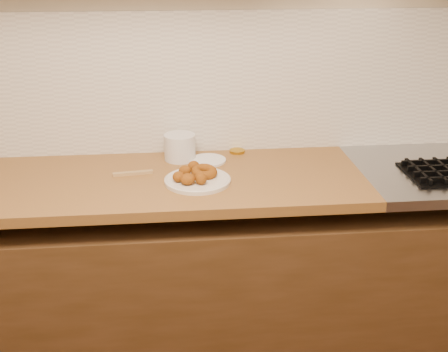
{
  "coord_description": "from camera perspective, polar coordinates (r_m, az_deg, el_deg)",
  "views": [
    {
      "loc": [
        -0.25,
        -0.35,
        1.74
      ],
      "look_at": [
        -0.06,
        1.61,
        0.93
      ],
      "focal_mm": 45.0,
      "sensor_mm": 36.0,
      "label": 1
    }
  ],
  "objects": [
    {
      "name": "wall_back",
      "position": [
        2.4,
        0.49,
        13.0
      ],
      "size": [
        4.0,
        0.02,
        2.7
      ],
      "primitive_type": "cube",
      "color": "#BEAF8E",
      "rests_on": "ground"
    },
    {
      "name": "base_cabinet",
      "position": [
        2.47,
        1.18,
        -10.93
      ],
      "size": [
        3.6,
        0.6,
        0.77
      ],
      "primitive_type": "cube",
      "color": "#51341D",
      "rests_on": "floor"
    },
    {
      "name": "butcher_block",
      "position": [
        2.26,
        -15.35,
        -0.93
      ],
      "size": [
        2.3,
        0.62,
        0.04
      ],
      "primitive_type": "cube",
      "color": "brown",
      "rests_on": "base_cabinet"
    },
    {
      "name": "backsplash",
      "position": [
        2.42,
        0.51,
        9.44
      ],
      "size": [
        3.6,
        0.02,
        0.6
      ],
      "primitive_type": "cube",
      "color": "silver",
      "rests_on": "wall_back"
    },
    {
      "name": "donut_plate",
      "position": [
        2.15,
        -2.7,
        -0.46
      ],
      "size": [
        0.25,
        0.25,
        0.01
      ],
      "primitive_type": "cylinder",
      "color": "beige",
      "rests_on": "butcher_block"
    },
    {
      "name": "ring_donut",
      "position": [
        2.17,
        -2.04,
        0.44
      ],
      "size": [
        0.15,
        0.15,
        0.05
      ],
      "primitive_type": "torus",
      "rotation": [
        0.1,
        0.0,
        0.75
      ],
      "color": "brown",
      "rests_on": "donut_plate"
    },
    {
      "name": "fried_dough_chunks",
      "position": [
        2.13,
        -3.54,
        0.13
      ],
      "size": [
        0.14,
        0.19,
        0.05
      ],
      "color": "brown",
      "rests_on": "donut_plate"
    },
    {
      "name": "plastic_tub",
      "position": [
        2.37,
        -4.51,
        2.95
      ],
      "size": [
        0.16,
        0.16,
        0.11
      ],
      "primitive_type": "cylinder",
      "rotation": [
        0.0,
        0.0,
        0.3
      ],
      "color": "silver",
      "rests_on": "butcher_block"
    },
    {
      "name": "tub_lid",
      "position": [
        2.36,
        -1.65,
        1.61
      ],
      "size": [
        0.19,
        0.19,
        0.01
      ],
      "primitive_type": "cylinder",
      "rotation": [
        0.0,
        0.0,
        0.35
      ],
      "color": "white",
      "rests_on": "butcher_block"
    },
    {
      "name": "brass_jar_lid",
      "position": [
        2.46,
        1.34,
        2.54
      ],
      "size": [
        0.08,
        0.08,
        0.01
      ],
      "primitive_type": "cylinder",
      "rotation": [
        0.0,
        0.0,
        0.13
      ],
      "color": "#B98F1D",
      "rests_on": "butcher_block"
    },
    {
      "name": "wooden_utensil",
      "position": [
        2.25,
        -9.24,
        0.28
      ],
      "size": [
        0.16,
        0.04,
        0.01
      ],
      "primitive_type": "cube",
      "rotation": [
        0.0,
        0.0,
        0.13
      ],
      "color": "#A4834E",
      "rests_on": "butcher_block"
    }
  ]
}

